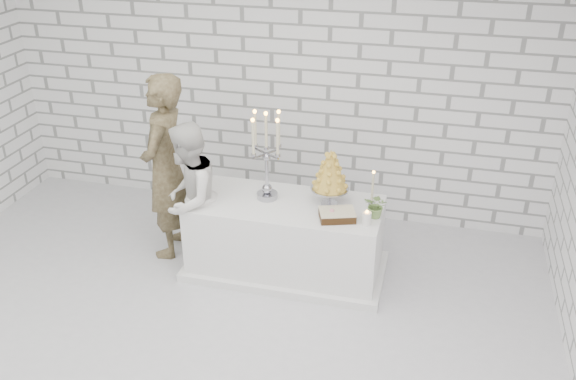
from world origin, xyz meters
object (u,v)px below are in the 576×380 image
object	(u,v)px
cake_table	(286,237)
bride	(189,199)
groom	(165,167)
candelabra	(267,156)
croquembouche	(330,178)

from	to	relation	value
cake_table	bride	bearing A→B (deg)	-170.39
cake_table	groom	world-z (taller)	groom
groom	candelabra	world-z (taller)	groom
groom	croquembouche	bearing A→B (deg)	85.65
bride	candelabra	bearing A→B (deg)	105.92
groom	croquembouche	distance (m)	1.64
bride	croquembouche	distance (m)	1.35
croquembouche	bride	bearing A→B (deg)	-169.80
bride	croquembouche	size ratio (longest dim) A/B	2.73
cake_table	croquembouche	bearing A→B (deg)	11.55
candelabra	cake_table	bearing A→B (deg)	-16.33
cake_table	croquembouche	xyz separation A→B (m)	(0.40, 0.08, 0.65)
groom	bride	bearing A→B (deg)	50.00
candelabra	croquembouche	size ratio (longest dim) A/B	1.57
groom	candelabra	size ratio (longest dim) A/B	2.17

